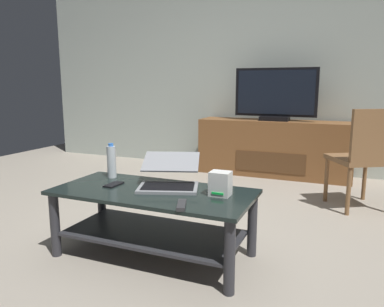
% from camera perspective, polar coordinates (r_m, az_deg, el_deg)
% --- Properties ---
extents(ground_plane, '(7.68, 7.68, 0.00)m').
position_cam_1_polar(ground_plane, '(2.68, -1.05, -13.11)').
color(ground_plane, '#9E9384').
extents(back_wall, '(6.40, 0.12, 2.80)m').
position_cam_1_polar(back_wall, '(4.84, 11.27, 14.17)').
color(back_wall, '#A8B2A8').
rests_on(back_wall, ground).
extents(coffee_table, '(1.24, 0.58, 0.43)m').
position_cam_1_polar(coffee_table, '(2.36, -5.95, -8.78)').
color(coffee_table, black).
rests_on(coffee_table, ground).
extents(media_cabinet, '(1.78, 0.42, 0.66)m').
position_cam_1_polar(media_cabinet, '(4.54, 12.41, 0.81)').
color(media_cabinet, brown).
rests_on(media_cabinet, ground).
extents(television, '(0.95, 0.20, 0.61)m').
position_cam_1_polar(television, '(4.46, 12.68, 8.67)').
color(television, black).
rests_on(television, media_cabinet).
extents(dining_chair, '(0.60, 0.60, 0.88)m').
position_cam_1_polar(dining_chair, '(3.48, 25.02, -0.08)').
color(dining_chair, brown).
rests_on(dining_chair, ground).
extents(laptop, '(0.49, 0.52, 0.19)m').
position_cam_1_polar(laptop, '(2.39, -3.48, -3.56)').
color(laptop, gray).
rests_on(laptop, coffee_table).
extents(router_box, '(0.12, 0.10, 0.14)m').
position_cam_1_polar(router_box, '(2.19, 4.38, -4.63)').
color(router_box, white).
rests_on(router_box, coffee_table).
extents(water_bottle_near, '(0.06, 0.06, 0.24)m').
position_cam_1_polar(water_bottle_near, '(2.66, -12.23, -1.20)').
color(water_bottle_near, silver).
rests_on(water_bottle_near, coffee_table).
extents(cell_phone, '(0.07, 0.14, 0.01)m').
position_cam_1_polar(cell_phone, '(2.47, -11.93, -4.68)').
color(cell_phone, black).
rests_on(cell_phone, coffee_table).
extents(tv_remote, '(0.10, 0.17, 0.02)m').
position_cam_1_polar(tv_remote, '(2.00, -1.62, -7.90)').
color(tv_remote, '#2D2D30').
rests_on(tv_remote, coffee_table).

